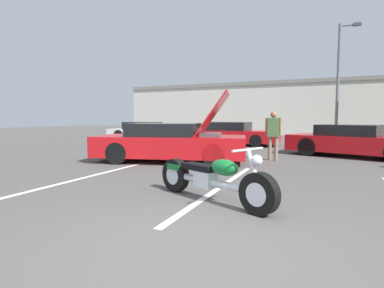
{
  "coord_description": "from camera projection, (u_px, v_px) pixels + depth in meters",
  "views": [
    {
      "loc": [
        1.24,
        -2.8,
        1.38
      ],
      "look_at": [
        -1.44,
        3.33,
        0.8
      ],
      "focal_mm": 28.0,
      "sensor_mm": 36.0,
      "label": 1
    }
  ],
  "objects": [
    {
      "name": "ground_plane",
      "position": [
        191.0,
        249.0,
        3.17
      ],
      "size": [
        80.0,
        80.0,
        0.0
      ],
      "primitive_type": "plane",
      "color": "#514F4C"
    },
    {
      "name": "parking_stripe_foreground",
      "position": [
        94.0,
        175.0,
        7.23
      ],
      "size": [
        0.12,
        4.9,
        0.01
      ],
      "primitive_type": "cube",
      "color": "white",
      "rests_on": "ground"
    },
    {
      "name": "parking_stripe_middle",
      "position": [
        220.0,
        187.0,
        5.95
      ],
      "size": [
        0.12,
        4.9,
        0.01
      ],
      "primitive_type": "cube",
      "color": "white",
      "rests_on": "ground"
    },
    {
      "name": "far_building",
      "position": [
        307.0,
        107.0,
        25.06
      ],
      "size": [
        32.0,
        4.2,
        4.4
      ],
      "color": "beige",
      "rests_on": "ground"
    },
    {
      "name": "light_pole",
      "position": [
        340.0,
        77.0,
        18.28
      ],
      "size": [
        1.21,
        0.28,
        7.06
      ],
      "color": "slate",
      "rests_on": "ground"
    },
    {
      "name": "motorcycle",
      "position": [
        211.0,
        179.0,
        4.94
      ],
      "size": [
        2.35,
        1.22,
        0.94
      ],
      "rotation": [
        0.0,
        0.0,
        -0.42
      ],
      "color": "black",
      "rests_on": "ground"
    },
    {
      "name": "show_car_hood_open",
      "position": [
        171.0,
        142.0,
        9.51
      ],
      "size": [
        5.01,
        2.98,
        2.17
      ],
      "rotation": [
        0.0,
        0.0,
        0.25
      ],
      "color": "red",
      "rests_on": "ground"
    },
    {
      "name": "parked_car_left_row",
      "position": [
        145.0,
        132.0,
        18.3
      ],
      "size": [
        4.42,
        2.29,
        1.14
      ],
      "rotation": [
        0.0,
        0.0,
        0.1
      ],
      "color": "silver",
      "rests_on": "ground"
    },
    {
      "name": "parked_car_mid_right_row",
      "position": [
        354.0,
        141.0,
        10.69
      ],
      "size": [
        4.76,
        3.2,
        1.15
      ],
      "rotation": [
        0.0,
        0.0,
        -0.32
      ],
      "color": "red",
      "rests_on": "ground"
    },
    {
      "name": "parked_car_mid_left_row",
      "position": [
        231.0,
        134.0,
        15.47
      ],
      "size": [
        4.76,
        1.92,
        1.17
      ],
      "rotation": [
        0.0,
        0.0,
        -0.03
      ],
      "color": "red",
      "rests_on": "ground"
    },
    {
      "name": "spectator_by_show_car",
      "position": [
        273.0,
        132.0,
        9.7
      ],
      "size": [
        0.52,
        0.21,
        1.6
      ],
      "color": "gray",
      "rests_on": "ground"
    }
  ]
}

